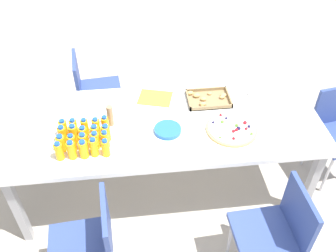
# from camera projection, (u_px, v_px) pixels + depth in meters

# --- Properties ---
(ground_plane) EXTENTS (12.00, 12.00, 0.00)m
(ground_plane) POSITION_uv_depth(u_px,v_px,m) (164.00, 186.00, 3.27)
(ground_plane) COLOR #B2A899
(party_table) EXTENTS (2.34, 0.92, 0.75)m
(party_table) POSITION_uv_depth(u_px,v_px,m) (164.00, 128.00, 2.81)
(party_table) COLOR white
(party_table) RESTS_ON ground_plane
(chair_near_left) EXTENTS (0.43, 0.43, 0.83)m
(chair_near_left) POSITION_uv_depth(u_px,v_px,m) (91.00, 242.00, 2.31)
(chair_near_left) COLOR #33478C
(chair_near_left) RESTS_ON ground_plane
(chair_near_right) EXTENTS (0.42, 0.42, 0.83)m
(chair_near_right) POSITION_uv_depth(u_px,v_px,m) (277.00, 230.00, 2.38)
(chair_near_right) COLOR #33478C
(chair_near_right) RESTS_ON ground_plane
(chair_far_left) EXTENTS (0.44, 0.44, 0.83)m
(chair_far_left) POSITION_uv_depth(u_px,v_px,m) (92.00, 88.00, 3.51)
(chair_far_left) COLOR #33478C
(chair_far_left) RESTS_ON ground_plane
(juice_bottle_0) EXTENTS (0.05, 0.05, 0.14)m
(juice_bottle_0) POSITION_uv_depth(u_px,v_px,m) (59.00, 151.00, 2.45)
(juice_bottle_0) COLOR #F9AB14
(juice_bottle_0) RESTS_ON party_table
(juice_bottle_1) EXTENTS (0.06, 0.06, 0.15)m
(juice_bottle_1) POSITION_uv_depth(u_px,v_px,m) (72.00, 150.00, 2.46)
(juice_bottle_1) COLOR #F9AC14
(juice_bottle_1) RESTS_ON party_table
(juice_bottle_2) EXTENTS (0.06, 0.06, 0.14)m
(juice_bottle_2) POSITION_uv_depth(u_px,v_px,m) (84.00, 149.00, 2.47)
(juice_bottle_2) COLOR #FAAE14
(juice_bottle_2) RESTS_ON party_table
(juice_bottle_3) EXTENTS (0.05, 0.05, 0.15)m
(juice_bottle_3) POSITION_uv_depth(u_px,v_px,m) (94.00, 147.00, 2.47)
(juice_bottle_3) COLOR #F9AD14
(juice_bottle_3) RESTS_ON party_table
(juice_bottle_4) EXTENTS (0.05, 0.05, 0.14)m
(juice_bottle_4) POSITION_uv_depth(u_px,v_px,m) (106.00, 148.00, 2.48)
(juice_bottle_4) COLOR #F8AC14
(juice_bottle_4) RESTS_ON party_table
(juice_bottle_5) EXTENTS (0.06, 0.06, 0.13)m
(juice_bottle_5) POSITION_uv_depth(u_px,v_px,m) (61.00, 143.00, 2.51)
(juice_bottle_5) COLOR #F9AF14
(juice_bottle_5) RESTS_ON party_table
(juice_bottle_6) EXTENTS (0.05, 0.05, 0.14)m
(juice_bottle_6) POSITION_uv_depth(u_px,v_px,m) (72.00, 143.00, 2.51)
(juice_bottle_6) COLOR #FAAC14
(juice_bottle_6) RESTS_ON party_table
(juice_bottle_7) EXTENTS (0.06, 0.06, 0.14)m
(juice_bottle_7) POSITION_uv_depth(u_px,v_px,m) (83.00, 142.00, 2.52)
(juice_bottle_7) COLOR #FAAD14
(juice_bottle_7) RESTS_ON party_table
(juice_bottle_8) EXTENTS (0.06, 0.06, 0.14)m
(juice_bottle_8) POSITION_uv_depth(u_px,v_px,m) (95.00, 140.00, 2.53)
(juice_bottle_8) COLOR #F9AC14
(juice_bottle_8) RESTS_ON party_table
(juice_bottle_9) EXTENTS (0.05, 0.05, 0.14)m
(juice_bottle_9) POSITION_uv_depth(u_px,v_px,m) (105.00, 140.00, 2.54)
(juice_bottle_9) COLOR #FAAD14
(juice_bottle_9) RESTS_ON party_table
(juice_bottle_10) EXTENTS (0.06, 0.06, 0.15)m
(juice_bottle_10) POSITION_uv_depth(u_px,v_px,m) (63.00, 135.00, 2.57)
(juice_bottle_10) COLOR #F8AB14
(juice_bottle_10) RESTS_ON party_table
(juice_bottle_11) EXTENTS (0.06, 0.06, 0.15)m
(juice_bottle_11) POSITION_uv_depth(u_px,v_px,m) (74.00, 134.00, 2.57)
(juice_bottle_11) COLOR #F8AD14
(juice_bottle_11) RESTS_ON party_table
(juice_bottle_12) EXTENTS (0.06, 0.06, 0.13)m
(juice_bottle_12) POSITION_uv_depth(u_px,v_px,m) (83.00, 135.00, 2.58)
(juice_bottle_12) COLOR #F9AF14
(juice_bottle_12) RESTS_ON party_table
(juice_bottle_13) EXTENTS (0.06, 0.06, 0.13)m
(juice_bottle_13) POSITION_uv_depth(u_px,v_px,m) (95.00, 133.00, 2.59)
(juice_bottle_13) COLOR #FAAD14
(juice_bottle_13) RESTS_ON party_table
(juice_bottle_14) EXTENTS (0.06, 0.06, 0.13)m
(juice_bottle_14) POSITION_uv_depth(u_px,v_px,m) (106.00, 133.00, 2.59)
(juice_bottle_14) COLOR #FAAB14
(juice_bottle_14) RESTS_ON party_table
(juice_bottle_15) EXTENTS (0.06, 0.06, 0.14)m
(juice_bottle_15) POSITION_uv_depth(u_px,v_px,m) (64.00, 128.00, 2.62)
(juice_bottle_15) COLOR #F9AE14
(juice_bottle_15) RESTS_ON party_table
(juice_bottle_16) EXTENTS (0.05, 0.05, 0.14)m
(juice_bottle_16) POSITION_uv_depth(u_px,v_px,m) (74.00, 128.00, 2.62)
(juice_bottle_16) COLOR #F9AD14
(juice_bottle_16) RESTS_ON party_table
(juice_bottle_17) EXTENTS (0.05, 0.05, 0.14)m
(juice_bottle_17) POSITION_uv_depth(u_px,v_px,m) (85.00, 127.00, 2.63)
(juice_bottle_17) COLOR #F9AE14
(juice_bottle_17) RESTS_ON party_table
(juice_bottle_18) EXTENTS (0.06, 0.06, 0.14)m
(juice_bottle_18) POSITION_uv_depth(u_px,v_px,m) (96.00, 126.00, 2.64)
(juice_bottle_18) COLOR #F9AE14
(juice_bottle_18) RESTS_ON party_table
(juice_bottle_19) EXTENTS (0.05, 0.05, 0.15)m
(juice_bottle_19) POSITION_uv_depth(u_px,v_px,m) (105.00, 125.00, 2.65)
(juice_bottle_19) COLOR #FAAE14
(juice_bottle_19) RESTS_ON party_table
(fruit_pizza) EXTENTS (0.37, 0.37, 0.05)m
(fruit_pizza) POSITION_uv_depth(u_px,v_px,m) (232.00, 129.00, 2.70)
(fruit_pizza) COLOR tan
(fruit_pizza) RESTS_ON party_table
(snack_tray) EXTENTS (0.34, 0.25, 0.04)m
(snack_tray) POSITION_uv_depth(u_px,v_px,m) (208.00, 99.00, 2.96)
(snack_tray) COLOR olive
(snack_tray) RESTS_ON party_table
(plate_stack) EXTENTS (0.20, 0.20, 0.03)m
(plate_stack) POSITION_uv_depth(u_px,v_px,m) (168.00, 130.00, 2.68)
(plate_stack) COLOR blue
(plate_stack) RESTS_ON party_table
(napkin_stack) EXTENTS (0.15, 0.15, 0.02)m
(napkin_stack) POSITION_uv_depth(u_px,v_px,m) (256.00, 93.00, 3.03)
(napkin_stack) COLOR white
(napkin_stack) RESTS_ON party_table
(cardboard_tube) EXTENTS (0.04, 0.04, 0.17)m
(cardboard_tube) POSITION_uv_depth(u_px,v_px,m) (110.00, 116.00, 2.69)
(cardboard_tube) COLOR #9E7A56
(cardboard_tube) RESTS_ON party_table
(paper_folder) EXTENTS (0.30, 0.26, 0.01)m
(paper_folder) POSITION_uv_depth(u_px,v_px,m) (155.00, 98.00, 2.98)
(paper_folder) COLOR yellow
(paper_folder) RESTS_ON party_table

